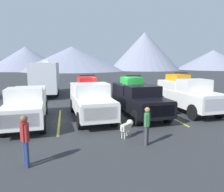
{
  "coord_description": "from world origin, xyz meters",
  "views": [
    {
      "loc": [
        -2.95,
        -13.5,
        3.41
      ],
      "look_at": [
        0.0,
        0.02,
        1.2
      ],
      "focal_mm": 34.15,
      "sensor_mm": 36.0,
      "label": 1
    }
  ],
  "objects": [
    {
      "name": "person_a",
      "position": [
        0.25,
        -5.57,
        0.92
      ],
      "size": [
        0.3,
        0.3,
        1.61
      ],
      "color": "#3F3F42",
      "rests_on": "ground"
    },
    {
      "name": "lot_stripe_b",
      "position": [
        -3.4,
        -0.98,
        0.0
      ],
      "size": [
        0.12,
        5.5,
        0.01
      ],
      "primitive_type": "cube",
      "color": "gold",
      "rests_on": "ground"
    },
    {
      "name": "mountain_ridge",
      "position": [
        -10.63,
        74.62,
        6.8
      ],
      "size": [
        152.78,
        44.9,
        17.18
      ],
      "color": "gray",
      "rests_on": "ground"
    },
    {
      "name": "camper_trailer_a",
      "position": [
        -4.92,
        9.15,
        1.92
      ],
      "size": [
        2.49,
        7.79,
        3.64
      ],
      "color": "silver",
      "rests_on": "ground"
    },
    {
      "name": "lot_stripe_d",
      "position": [
        3.4,
        -0.98,
        0.0
      ],
      "size": [
        0.12,
        5.5,
        0.01
      ],
      "primitive_type": "cube",
      "color": "gold",
      "rests_on": "ground"
    },
    {
      "name": "pickup_truck_c",
      "position": [
        1.54,
        -0.69,
        1.15
      ],
      "size": [
        2.42,
        5.48,
        2.56
      ],
      "color": "black",
      "rests_on": "ground"
    },
    {
      "name": "person_b",
      "position": [
        -4.3,
        -6.48,
        1.01
      ],
      "size": [
        0.31,
        0.34,
        1.75
      ],
      "color": "navy",
      "rests_on": "ground"
    },
    {
      "name": "ground_plane",
      "position": [
        0.0,
        0.0,
        0.0
      ],
      "size": [
        240.0,
        240.0,
        0.0
      ],
      "primitive_type": "plane",
      "color": "#2D3033"
    },
    {
      "name": "pickup_truck_a",
      "position": [
        -5.12,
        -1.04,
        1.08
      ],
      "size": [
        2.34,
        5.83,
        2.07
      ],
      "color": "white",
      "rests_on": "ground"
    },
    {
      "name": "lot_stripe_c",
      "position": [
        0.0,
        -0.98,
        0.0
      ],
      "size": [
        0.12,
        5.5,
        0.01
      ],
      "primitive_type": "cube",
      "color": "gold",
      "rests_on": "ground"
    },
    {
      "name": "dog",
      "position": [
        -0.23,
        -4.43,
        0.52
      ],
      "size": [
        0.74,
        0.67,
        0.77
      ],
      "color": "beige",
      "rests_on": "ground"
    },
    {
      "name": "lot_stripe_e",
      "position": [
        6.79,
        -0.98,
        0.0
      ],
      "size": [
        0.12,
        5.5,
        0.01
      ],
      "primitive_type": "cube",
      "color": "gold",
      "rests_on": "ground"
    },
    {
      "name": "pickup_truck_b",
      "position": [
        -1.52,
        -0.57,
        1.2
      ],
      "size": [
        2.37,
        5.84,
        2.6
      ],
      "color": "white",
      "rests_on": "ground"
    },
    {
      "name": "pickup_truck_d",
      "position": [
        5.18,
        -0.47,
        1.26
      ],
      "size": [
        2.38,
        5.43,
        2.69
      ],
      "color": "white",
      "rests_on": "ground"
    }
  ]
}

